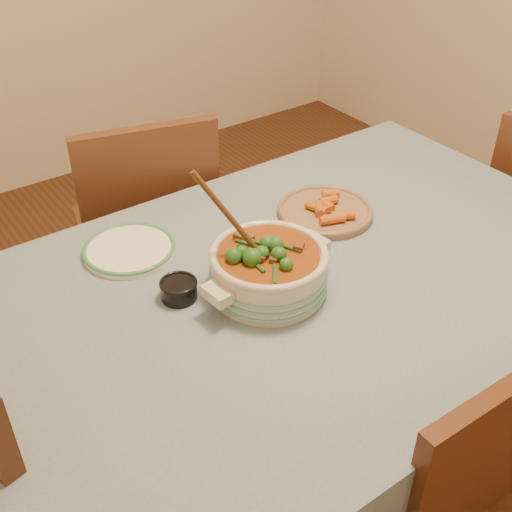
# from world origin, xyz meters

# --- Properties ---
(floor) EXTENTS (4.50, 4.50, 0.00)m
(floor) POSITION_xyz_m (0.00, 0.00, 0.00)
(floor) COLOR #3F2512
(floor) RESTS_ON ground
(dining_table) EXTENTS (1.68, 1.08, 0.76)m
(dining_table) POSITION_xyz_m (0.00, 0.00, 0.66)
(dining_table) COLOR brown
(dining_table) RESTS_ON floor
(stew_casserole) EXTENTS (0.35, 0.29, 0.33)m
(stew_casserole) POSITION_xyz_m (-0.10, 0.01, 0.83)
(stew_casserole) COLOR beige
(stew_casserole) RESTS_ON dining_table
(white_plate) EXTENTS (0.26, 0.26, 0.02)m
(white_plate) POSITION_xyz_m (-0.30, 0.34, 0.77)
(white_plate) COLOR white
(white_plate) RESTS_ON dining_table
(condiment_bowl) EXTENTS (0.09, 0.09, 0.05)m
(condiment_bowl) POSITION_xyz_m (-0.29, 0.11, 0.78)
(condiment_bowl) COLOR black
(condiment_bowl) RESTS_ON dining_table
(fried_plate) EXTENTS (0.31, 0.31, 0.04)m
(fried_plate) POSITION_xyz_m (0.23, 0.19, 0.77)
(fried_plate) COLOR #966F53
(fried_plate) RESTS_ON dining_table
(chair_far) EXTENTS (0.53, 0.53, 0.93)m
(chair_far) POSITION_xyz_m (-0.05, 0.75, 0.53)
(chair_far) COLOR #572D1A
(chair_far) RESTS_ON floor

